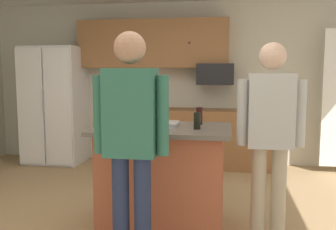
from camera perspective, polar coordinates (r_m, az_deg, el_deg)
floor at (r=3.72m, az=-4.31°, el=-16.94°), size 7.04×7.04×0.00m
back_wall at (r=6.17m, az=1.73°, el=4.89°), size 6.40×0.10×2.60m
cabinet_run_upper at (r=6.05m, az=-2.32°, el=10.77°), size 2.40×0.38×0.75m
cabinet_run_lower at (r=5.89m, az=7.10°, el=-3.56°), size 1.80×0.63×0.90m
refrigerator at (r=6.38m, az=-16.92°, el=1.44°), size 0.91×0.76×1.88m
microwave_over_range at (r=5.82m, az=7.25°, el=6.21°), size 0.56×0.40×0.32m
kitchen_island at (r=3.61m, az=-0.78°, el=-9.37°), size 1.27×0.85×0.97m
person_guest_left at (r=2.78m, az=-5.70°, el=-2.79°), size 0.57×0.23×1.78m
person_guest_right at (r=3.31m, az=15.38°, el=-2.01°), size 0.57×0.23×1.73m
glass_pilsner at (r=3.29m, az=-5.41°, el=-0.98°), size 0.07×0.07×0.17m
glass_stout_tall at (r=3.84m, az=-7.27°, el=-0.19°), size 0.07×0.07×0.13m
tumbler_amber at (r=3.37m, az=4.47°, el=-0.89°), size 0.06×0.06×0.15m
glass_short_whisky at (r=3.67m, az=4.81°, el=-0.14°), size 0.06×0.06×0.17m
serving_tray at (r=3.55m, az=-2.02°, el=-1.39°), size 0.44×0.30×0.04m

